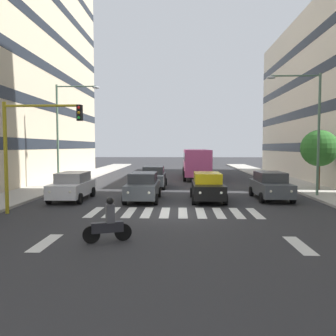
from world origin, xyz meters
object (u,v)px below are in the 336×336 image
at_px(traffic_light_gantry, 27,139).
at_px(street_lamp_right, 64,125).
at_px(car_3, 72,186).
at_px(motorcycle_with_rider, 108,224).
at_px(street_tree_1, 319,148).
at_px(car_1, 207,186).
at_px(street_lamp_left, 310,121).
at_px(bus_behind_traffic, 196,160).
at_px(car_0, 271,185).
at_px(car_row2_0, 154,177).
at_px(car_2, 143,186).

relative_size(traffic_light_gantry, street_lamp_right, 0.69).
distance_m(car_3, motorcycle_with_rider, 10.05).
distance_m(car_3, street_tree_1, 17.67).
bearing_deg(street_tree_1, car_1, 28.33).
relative_size(car_1, traffic_light_gantry, 0.81).
height_order(traffic_light_gantry, street_lamp_left, street_lamp_left).
xyz_separation_m(car_1, traffic_light_gantry, (9.16, 4.33, 2.78)).
height_order(car_1, bus_behind_traffic, bus_behind_traffic).
bearing_deg(street_lamp_left, street_lamp_right, -12.58).
bearing_deg(car_0, street_tree_1, -139.25).
relative_size(bus_behind_traffic, motorcycle_with_rider, 6.45).
bearing_deg(traffic_light_gantry, car_row2_0, -116.10).
bearing_deg(car_3, traffic_light_gantry, 79.55).
bearing_deg(motorcycle_with_rider, street_tree_1, -132.78).
distance_m(traffic_light_gantry, street_lamp_right, 10.09).
height_order(bus_behind_traffic, street_tree_1, street_tree_1).
bearing_deg(car_3, car_0, -176.76).
bearing_deg(car_3, bus_behind_traffic, -118.75).
relative_size(car_0, street_lamp_right, 0.56).
xyz_separation_m(car_0, bus_behind_traffic, (4.01, -14.54, 0.97)).
distance_m(car_0, motorcycle_with_rider, 12.79).
relative_size(car_0, bus_behind_traffic, 0.42).
distance_m(car_2, motorcycle_with_rider, 9.04).
relative_size(car_3, motorcycle_with_rider, 2.73).
relative_size(car_0, car_3, 1.00).
bearing_deg(car_row2_0, street_lamp_right, 8.36).
height_order(street_lamp_left, street_tree_1, street_lamp_left).
bearing_deg(bus_behind_traffic, car_2, 75.54).
height_order(traffic_light_gantry, street_tree_1, traffic_light_gantry).
height_order(car_row2_0, motorcycle_with_rider, car_row2_0).
bearing_deg(bus_behind_traffic, motorcycle_with_rider, 80.29).
relative_size(car_2, street_tree_1, 1.01).
bearing_deg(street_lamp_left, car_3, 6.26).
height_order(car_1, traffic_light_gantry, traffic_light_gantry).
bearing_deg(car_row2_0, car_2, 88.85).
distance_m(car_2, street_lamp_left, 11.57).
height_order(car_1, car_3, same).
relative_size(car_3, street_tree_1, 1.01).
height_order(car_0, motorcycle_with_rider, car_0).
distance_m(street_lamp_right, street_tree_1, 19.36).
xyz_separation_m(car_row2_0, bus_behind_traffic, (-3.82, -8.67, 0.97)).
bearing_deg(street_lamp_left, traffic_light_gantry, 20.65).
xyz_separation_m(car_1, car_row2_0, (3.82, -6.56, 0.00)).
distance_m(car_row2_0, street_lamp_right, 8.10).
distance_m(car_row2_0, motorcycle_with_rider, 15.70).
xyz_separation_m(motorcycle_with_rider, street_tree_1, (-12.71, -13.73, 2.55)).
bearing_deg(street_tree_1, car_2, 20.59).
xyz_separation_m(bus_behind_traffic, street_tree_1, (-8.54, 10.64, 1.34)).
relative_size(car_2, street_lamp_right, 0.56).
distance_m(car_1, bus_behind_traffic, 15.27).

